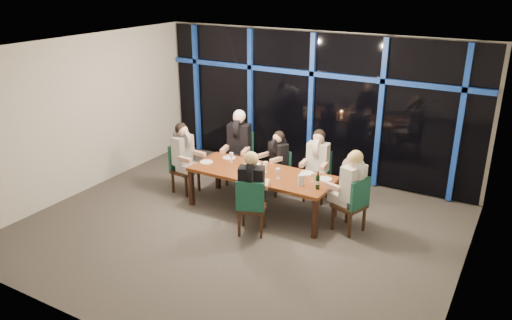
{
  "coord_description": "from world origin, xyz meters",
  "views": [
    {
      "loc": [
        3.99,
        -6.36,
        4.11
      ],
      "look_at": [
        0.0,
        0.6,
        1.05
      ],
      "focal_mm": 35.0,
      "sensor_mm": 36.0,
      "label": 1
    }
  ],
  "objects_px": {
    "chair_end_right": "(354,202)",
    "water_pitcher": "(301,180)",
    "dining_table": "(262,176)",
    "chair_far_right": "(318,173)",
    "chair_end_left": "(182,166)",
    "chair_far_mid": "(280,169)",
    "diner_far_right": "(317,155)",
    "chair_near_mid": "(251,204)",
    "chair_far_left": "(240,155)",
    "diner_end_right": "(351,179)",
    "wine_bottle": "(318,182)",
    "diner_end_left": "(184,148)",
    "diner_far_left": "(239,137)",
    "diner_far_mid": "(277,153)",
    "diner_near_mid": "(252,180)"
  },
  "relations": [
    {
      "from": "diner_far_left",
      "to": "water_pitcher",
      "type": "height_order",
      "value": "diner_far_left"
    },
    {
      "from": "diner_end_left",
      "to": "chair_far_left",
      "type": "bearing_deg",
      "value": -27.95
    },
    {
      "from": "chair_end_left",
      "to": "chair_end_right",
      "type": "height_order",
      "value": "chair_end_right"
    },
    {
      "from": "chair_end_right",
      "to": "water_pitcher",
      "type": "distance_m",
      "value": 0.94
    },
    {
      "from": "chair_far_mid",
      "to": "wine_bottle",
      "type": "xyz_separation_m",
      "value": [
        1.24,
        -1.05,
        0.39
      ]
    },
    {
      "from": "diner_far_mid",
      "to": "dining_table",
      "type": "bearing_deg",
      "value": -61.07
    },
    {
      "from": "chair_end_left",
      "to": "chair_far_mid",
      "type": "bearing_deg",
      "value": -55.16
    },
    {
      "from": "chair_end_left",
      "to": "chair_near_mid",
      "type": "xyz_separation_m",
      "value": [
        2.06,
        -0.84,
        0.01
      ]
    },
    {
      "from": "wine_bottle",
      "to": "water_pitcher",
      "type": "height_order",
      "value": "wine_bottle"
    },
    {
      "from": "diner_end_right",
      "to": "wine_bottle",
      "type": "bearing_deg",
      "value": -44.73
    },
    {
      "from": "chair_far_mid",
      "to": "diner_far_right",
      "type": "bearing_deg",
      "value": 21.91
    },
    {
      "from": "chair_end_right",
      "to": "wine_bottle",
      "type": "distance_m",
      "value": 0.68
    },
    {
      "from": "diner_far_mid",
      "to": "water_pitcher",
      "type": "xyz_separation_m",
      "value": [
        0.96,
        -0.98,
        0.01
      ]
    },
    {
      "from": "chair_near_mid",
      "to": "wine_bottle",
      "type": "height_order",
      "value": "wine_bottle"
    },
    {
      "from": "chair_near_mid",
      "to": "diner_far_right",
      "type": "xyz_separation_m",
      "value": [
        0.39,
        1.77,
        0.35
      ]
    },
    {
      "from": "dining_table",
      "to": "diner_far_right",
      "type": "relative_size",
      "value": 2.82
    },
    {
      "from": "chair_end_left",
      "to": "diner_near_mid",
      "type": "distance_m",
      "value": 2.2
    },
    {
      "from": "diner_end_left",
      "to": "wine_bottle",
      "type": "relative_size",
      "value": 3.02
    },
    {
      "from": "chair_far_left",
      "to": "chair_end_left",
      "type": "xyz_separation_m",
      "value": [
        -0.75,
        -0.97,
        -0.05
      ]
    },
    {
      "from": "chair_end_right",
      "to": "diner_far_left",
      "type": "bearing_deg",
      "value": -87.12
    },
    {
      "from": "diner_far_left",
      "to": "diner_far_mid",
      "type": "height_order",
      "value": "diner_far_left"
    },
    {
      "from": "wine_bottle",
      "to": "water_pitcher",
      "type": "distance_m",
      "value": 0.3
    },
    {
      "from": "dining_table",
      "to": "diner_near_mid",
      "type": "distance_m",
      "value": 0.86
    },
    {
      "from": "chair_far_left",
      "to": "diner_end_right",
      "type": "xyz_separation_m",
      "value": [
        2.66,
        -0.87,
        0.35
      ]
    },
    {
      "from": "diner_far_mid",
      "to": "wine_bottle",
      "type": "distance_m",
      "value": 1.6
    },
    {
      "from": "chair_far_mid",
      "to": "diner_far_right",
      "type": "relative_size",
      "value": 0.93
    },
    {
      "from": "diner_far_left",
      "to": "diner_end_right",
      "type": "bearing_deg",
      "value": -29.27
    },
    {
      "from": "chair_far_mid",
      "to": "diner_far_right",
      "type": "height_order",
      "value": "diner_far_right"
    },
    {
      "from": "water_pitcher",
      "to": "chair_far_left",
      "type": "bearing_deg",
      "value": 155.46
    },
    {
      "from": "diner_near_mid",
      "to": "water_pitcher",
      "type": "xyz_separation_m",
      "value": [
        0.59,
        0.62,
        -0.1
      ]
    },
    {
      "from": "chair_end_left",
      "to": "diner_near_mid",
      "type": "height_order",
      "value": "diner_near_mid"
    },
    {
      "from": "chair_end_left",
      "to": "diner_far_mid",
      "type": "distance_m",
      "value": 1.88
    },
    {
      "from": "chair_end_left",
      "to": "diner_far_left",
      "type": "xyz_separation_m",
      "value": [
        0.77,
        0.88,
        0.46
      ]
    },
    {
      "from": "dining_table",
      "to": "chair_far_right",
      "type": "xyz_separation_m",
      "value": [
        0.67,
        0.99,
        -0.15
      ]
    },
    {
      "from": "chair_near_mid",
      "to": "chair_end_right",
      "type": "bearing_deg",
      "value": -168.36
    },
    {
      "from": "chair_far_mid",
      "to": "water_pitcher",
      "type": "distance_m",
      "value": 1.45
    },
    {
      "from": "diner_far_left",
      "to": "diner_far_mid",
      "type": "xyz_separation_m",
      "value": [
        0.89,
        -0.04,
        -0.18
      ]
    },
    {
      "from": "diner_near_mid",
      "to": "diner_far_mid",
      "type": "bearing_deg",
      "value": -97.5
    },
    {
      "from": "chair_far_left",
      "to": "diner_far_mid",
      "type": "distance_m",
      "value": 0.94
    },
    {
      "from": "chair_far_mid",
      "to": "diner_end_left",
      "type": "xyz_separation_m",
      "value": [
        -1.6,
        -0.92,
        0.44
      ]
    },
    {
      "from": "dining_table",
      "to": "chair_far_right",
      "type": "height_order",
      "value": "chair_far_right"
    },
    {
      "from": "chair_end_right",
      "to": "water_pitcher",
      "type": "xyz_separation_m",
      "value": [
        -0.87,
        -0.2,
        0.29
      ]
    },
    {
      "from": "dining_table",
      "to": "chair_end_left",
      "type": "xyz_separation_m",
      "value": [
        -1.77,
        -0.02,
        -0.14
      ]
    },
    {
      "from": "diner_end_left",
      "to": "wine_bottle",
      "type": "xyz_separation_m",
      "value": [
        2.83,
        -0.14,
        -0.05
      ]
    },
    {
      "from": "wine_bottle",
      "to": "diner_far_left",
      "type": "bearing_deg",
      "value": 154.55
    },
    {
      "from": "chair_near_mid",
      "to": "diner_end_left",
      "type": "xyz_separation_m",
      "value": [
        -1.97,
        0.83,
        0.37
      ]
    },
    {
      "from": "diner_far_right",
      "to": "water_pitcher",
      "type": "distance_m",
      "value": 1.08
    },
    {
      "from": "diner_far_left",
      "to": "diner_end_right",
      "type": "height_order",
      "value": "diner_far_left"
    },
    {
      "from": "chair_far_left",
      "to": "chair_far_mid",
      "type": "distance_m",
      "value": 0.94
    },
    {
      "from": "chair_end_right",
      "to": "diner_far_mid",
      "type": "xyz_separation_m",
      "value": [
        -1.83,
        0.78,
        0.28
      ]
    }
  ]
}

